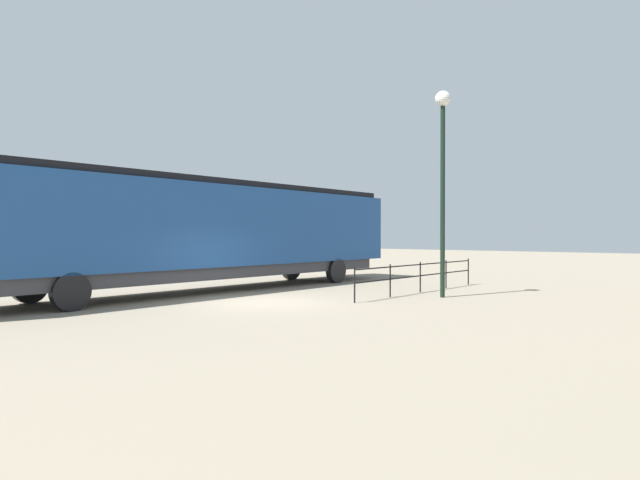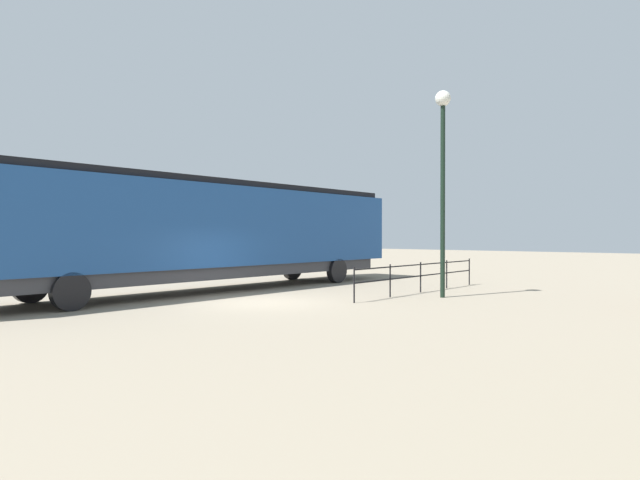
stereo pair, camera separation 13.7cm
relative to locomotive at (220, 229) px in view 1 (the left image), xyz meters
name	(u,v)px [view 1 (the left image)]	position (x,y,z in m)	size (l,w,h in m)	color
ground_plane	(261,302)	(4.02, -1.66, -2.36)	(120.00, 120.00, 0.00)	gray
locomotive	(220,229)	(0.00, 0.00, 0.00)	(3.06, 18.76, 4.20)	navy
lamp_post	(443,152)	(7.78, 3.33, 2.62)	(0.54, 0.54, 7.09)	black
platform_fence	(420,273)	(6.38, 4.27, -1.62)	(0.05, 8.29, 1.14)	black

